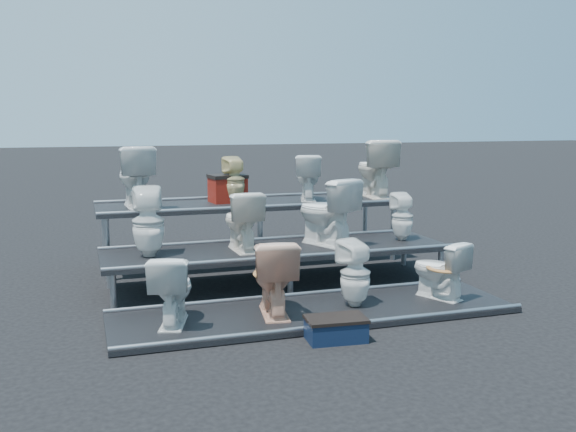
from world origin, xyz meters
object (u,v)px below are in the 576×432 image
object	(u,v)px
toilet_0	(172,289)
toilet_8	(135,177)
toilet_5	(242,221)
toilet_7	(402,217)
toilet_11	(375,168)
toilet_6	(326,212)
toilet_4	(148,222)
toilet_9	(234,180)
red_crate	(228,190)
toilet_10	(308,177)
toilet_1	(273,276)
toilet_2	(355,273)
step_stool	(336,330)
toilet_3	(439,270)

from	to	relation	value
toilet_0	toilet_8	xyz separation A→B (m)	(-0.11, 2.60, 0.86)
toilet_5	toilet_7	bearing A→B (deg)	178.14
toilet_11	toilet_7	bearing A→B (deg)	85.49
toilet_0	toilet_6	xyz separation A→B (m)	(2.09, 1.30, 0.48)
toilet_5	toilet_4	bearing A→B (deg)	-1.86
toilet_9	red_crate	size ratio (longest dim) A/B	1.38
toilet_10	toilet_11	xyz separation A→B (m)	(1.06, 0.00, 0.10)
toilet_9	toilet_11	world-z (taller)	toilet_11
toilet_6	toilet_10	size ratio (longest dim) A/B	1.28
toilet_0	toilet_5	size ratio (longest dim) A/B	0.96
toilet_1	toilet_4	bearing A→B (deg)	-41.04
toilet_2	toilet_6	xyz separation A→B (m)	(0.17, 1.30, 0.47)
toilet_6	toilet_7	xyz separation A→B (m)	(1.06, 0.00, -0.11)
toilet_0	toilet_2	distance (m)	1.92
toilet_9	step_stool	xyz separation A→B (m)	(0.15, -3.37, -1.09)
toilet_2	toilet_6	bearing A→B (deg)	-111.05
toilet_3	toilet_8	bearing A→B (deg)	-64.48
toilet_0	step_stool	world-z (taller)	toilet_0
toilet_3	red_crate	xyz separation A→B (m)	(-1.76, 2.72, 0.65)
toilet_3	toilet_7	world-z (taller)	toilet_7
toilet_0	toilet_8	world-z (taller)	toilet_8
toilet_1	toilet_10	distance (m)	3.00
toilet_0	toilet_9	bearing A→B (deg)	-99.02
toilet_4	toilet_8	xyz separation A→B (m)	(-0.03, 1.30, 0.40)
toilet_1	toilet_4	xyz separation A→B (m)	(-1.10, 1.30, 0.41)
toilet_0	toilet_5	world-z (taller)	toilet_5
toilet_4	red_crate	bearing A→B (deg)	-127.11
toilet_4	toilet_9	distance (m)	1.88
toilet_0	toilet_9	xyz separation A→B (m)	(1.23, 2.60, 0.78)
toilet_0	red_crate	bearing A→B (deg)	-96.77
toilet_5	toilet_10	size ratio (longest dim) A/B	1.10
toilet_5	red_crate	bearing A→B (deg)	-97.89
toilet_9	toilet_7	bearing A→B (deg)	138.74
toilet_4	toilet_11	distance (m)	3.71
toilet_1	toilet_2	xyz separation A→B (m)	(0.90, 0.00, -0.04)
toilet_10	toilet_7	bearing A→B (deg)	140.63
toilet_9	step_stool	world-z (taller)	toilet_9
toilet_11	toilet_2	bearing A→B (deg)	65.83
toilet_0	red_crate	xyz separation A→B (m)	(1.16, 2.72, 0.62)
toilet_0	toilet_4	xyz separation A→B (m)	(-0.08, 1.30, 0.46)
toilet_11	toilet_9	bearing A→B (deg)	5.02
toilet_2	toilet_10	size ratio (longest dim) A/B	1.08
toilet_0	toilet_6	size ratio (longest dim) A/B	0.82
toilet_5	toilet_7	size ratio (longest dim) A/B	1.17
toilet_8	toilet_1	bearing A→B (deg)	109.27
toilet_7	red_crate	world-z (taller)	red_crate
toilet_9	toilet_5	bearing A→B (deg)	73.27
toilet_1	toilet_11	bearing A→B (deg)	-123.32
toilet_3	toilet_10	bearing A→B (deg)	-100.63
toilet_3	toilet_11	distance (m)	2.79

